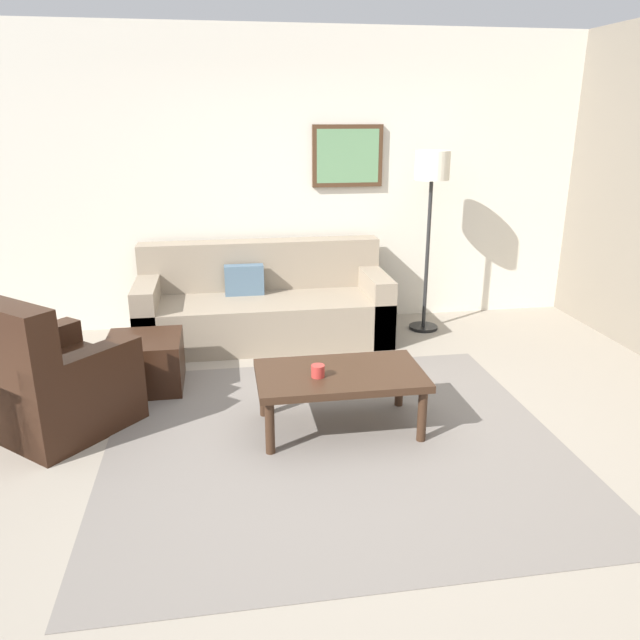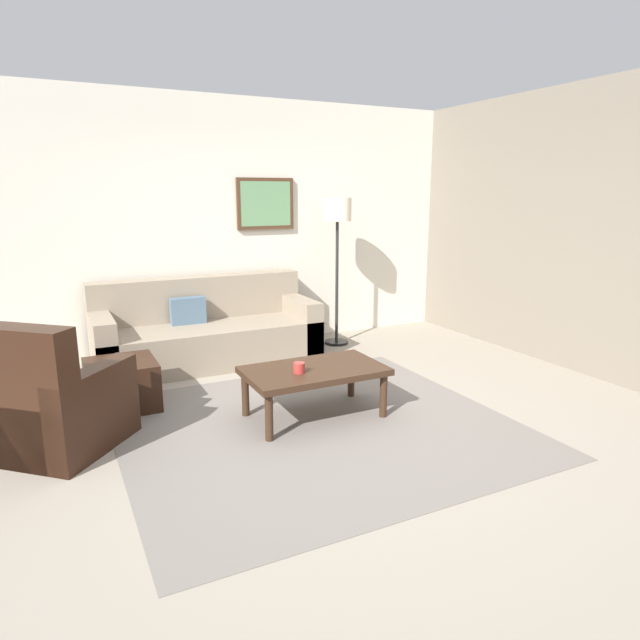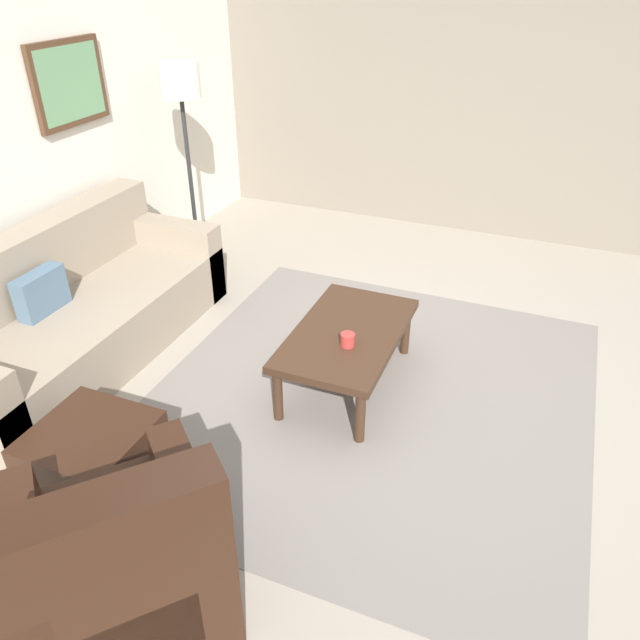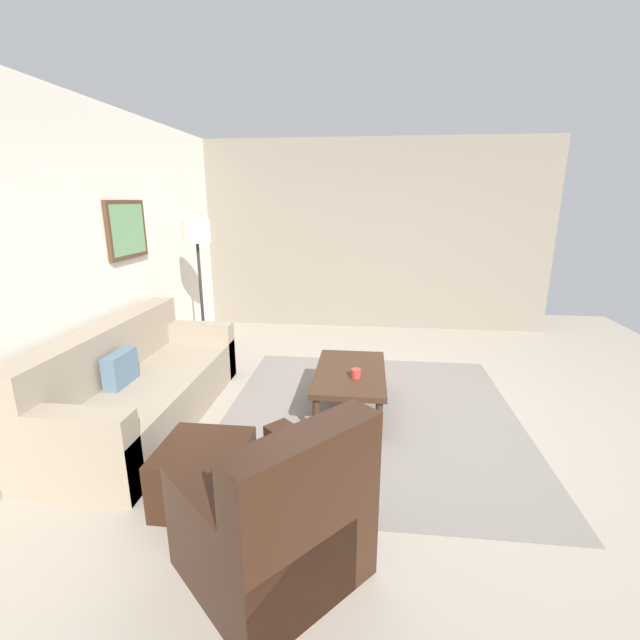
{
  "view_description": "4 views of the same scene",
  "coord_description": "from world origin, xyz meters",
  "px_view_note": "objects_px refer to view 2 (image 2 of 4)",
  "views": [
    {
      "loc": [
        -0.66,
        -3.47,
        2.02
      ],
      "look_at": [
        -0.01,
        0.56,
        0.65
      ],
      "focal_mm": 34.6,
      "sensor_mm": 36.0,
      "label": 1
    },
    {
      "loc": [
        -1.75,
        -3.55,
        1.77
      ],
      "look_at": [
        0.17,
        0.3,
        0.77
      ],
      "focal_mm": 30.93,
      "sensor_mm": 36.0,
      "label": 2
    },
    {
      "loc": [
        -3.0,
        -0.87,
        2.47
      ],
      "look_at": [
        -0.21,
        0.27,
        0.63
      ],
      "focal_mm": 34.39,
      "sensor_mm": 36.0,
      "label": 3
    },
    {
      "loc": [
        -3.65,
        0.06,
        1.93
      ],
      "look_at": [
        0.22,
        0.49,
        0.85
      ],
      "focal_mm": 24.22,
      "sensor_mm": 36.0,
      "label": 4
    }
  ],
  "objects_px": {
    "couch_main": "(205,333)",
    "lamp_standing": "(337,225)",
    "ottoman": "(122,385)",
    "coffee_table": "(314,374)",
    "framed_artwork": "(265,204)",
    "armchair_leather": "(48,409)",
    "cup": "(299,368)"
  },
  "relations": [
    {
      "from": "lamp_standing",
      "to": "framed_artwork",
      "type": "distance_m",
      "value": 0.86
    },
    {
      "from": "coffee_table",
      "to": "lamp_standing",
      "type": "distance_m",
      "value": 2.46
    },
    {
      "from": "armchair_leather",
      "to": "framed_artwork",
      "type": "relative_size",
      "value": 1.65
    },
    {
      "from": "armchair_leather",
      "to": "cup",
      "type": "xyz_separation_m",
      "value": [
        1.75,
        -0.34,
        0.14
      ]
    },
    {
      "from": "ottoman",
      "to": "cup",
      "type": "height_order",
      "value": "cup"
    },
    {
      "from": "couch_main",
      "to": "ottoman",
      "type": "xyz_separation_m",
      "value": [
        -0.99,
        -1.01,
        -0.1
      ]
    },
    {
      "from": "cup",
      "to": "couch_main",
      "type": "bearing_deg",
      "value": 96.17
    },
    {
      "from": "coffee_table",
      "to": "framed_artwork",
      "type": "relative_size",
      "value": 1.61
    },
    {
      "from": "lamp_standing",
      "to": "framed_artwork",
      "type": "bearing_deg",
      "value": 147.2
    },
    {
      "from": "couch_main",
      "to": "lamp_standing",
      "type": "bearing_deg",
      "value": -1.21
    },
    {
      "from": "armchair_leather",
      "to": "coffee_table",
      "type": "bearing_deg",
      "value": -8.35
    },
    {
      "from": "ottoman",
      "to": "coffee_table",
      "type": "height_order",
      "value": "coffee_table"
    },
    {
      "from": "ottoman",
      "to": "cup",
      "type": "relative_size",
      "value": 6.38
    },
    {
      "from": "armchair_leather",
      "to": "cup",
      "type": "height_order",
      "value": "armchair_leather"
    },
    {
      "from": "armchair_leather",
      "to": "ottoman",
      "type": "distance_m",
      "value": 0.83
    },
    {
      "from": "coffee_table",
      "to": "lamp_standing",
      "type": "bearing_deg",
      "value": 57.1
    },
    {
      "from": "armchair_leather",
      "to": "ottoman",
      "type": "xyz_separation_m",
      "value": [
        0.55,
        0.61,
        -0.11
      ]
    },
    {
      "from": "couch_main",
      "to": "framed_artwork",
      "type": "xyz_separation_m",
      "value": [
        0.88,
        0.42,
        1.34
      ]
    },
    {
      "from": "armchair_leather",
      "to": "framed_artwork",
      "type": "height_order",
      "value": "framed_artwork"
    },
    {
      "from": "framed_artwork",
      "to": "armchair_leather",
      "type": "bearing_deg",
      "value": -139.91
    },
    {
      "from": "lamp_standing",
      "to": "framed_artwork",
      "type": "relative_size",
      "value": 2.5
    },
    {
      "from": "cup",
      "to": "framed_artwork",
      "type": "bearing_deg",
      "value": 74.31
    },
    {
      "from": "couch_main",
      "to": "lamp_standing",
      "type": "height_order",
      "value": "lamp_standing"
    },
    {
      "from": "armchair_leather",
      "to": "framed_artwork",
      "type": "xyz_separation_m",
      "value": [
        2.42,
        2.04,
        1.33
      ]
    },
    {
      "from": "couch_main",
      "to": "ottoman",
      "type": "relative_size",
      "value": 4.07
    },
    {
      "from": "couch_main",
      "to": "lamp_standing",
      "type": "xyz_separation_m",
      "value": [
        1.58,
        -0.03,
        1.11
      ]
    },
    {
      "from": "couch_main",
      "to": "armchair_leather",
      "type": "bearing_deg",
      "value": -133.57
    },
    {
      "from": "cup",
      "to": "lamp_standing",
      "type": "relative_size",
      "value": 0.05
    },
    {
      "from": "framed_artwork",
      "to": "ottoman",
      "type": "bearing_deg",
      "value": -142.68
    },
    {
      "from": "ottoman",
      "to": "couch_main",
      "type": "bearing_deg",
      "value": 45.52
    },
    {
      "from": "coffee_table",
      "to": "cup",
      "type": "relative_size",
      "value": 12.54
    },
    {
      "from": "cup",
      "to": "coffee_table",
      "type": "bearing_deg",
      "value": 19.9
    }
  ]
}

